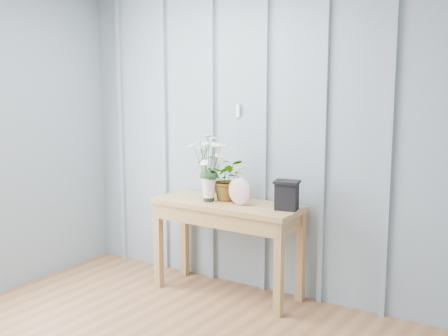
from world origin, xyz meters
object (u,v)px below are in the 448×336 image
Objects in this scene: carved_box at (287,195)px; felt_disc_vessel at (240,191)px; sideboard at (227,216)px; daisy_vase at (209,159)px.

felt_disc_vessel is at bearing -170.80° from carved_box.
daisy_vase is (-0.15, -0.05, 0.45)m from sideboard.
daisy_vase reaches higher than sideboard.
sideboard is 5.59× the size of felt_disc_vessel.
felt_disc_vessel reaches higher than sideboard.
sideboard is at bearing 172.97° from felt_disc_vessel.
felt_disc_vessel is at bearing -13.13° from sideboard.
daisy_vase is 2.43× the size of carved_box.
sideboard is 0.47m from daisy_vase.
carved_box is (0.65, 0.07, -0.22)m from daisy_vase.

